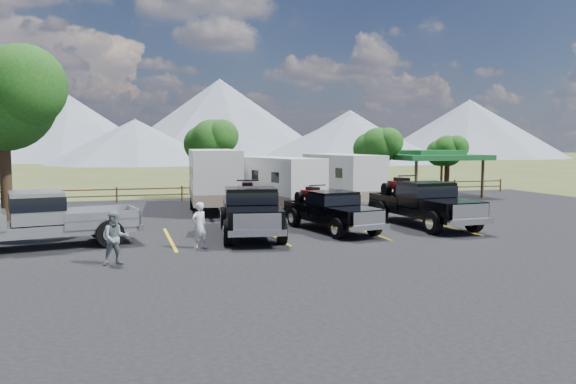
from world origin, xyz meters
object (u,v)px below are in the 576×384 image
object	(u,v)px
trailer_left	(213,178)
trailer_right	(342,178)
person_a	(199,225)
rig_right	(423,202)
rig_center	(331,209)
trailer_center	(278,183)
pickup_silver	(43,218)
person_b	(115,238)
tree_big_nw	(1,99)
pavilion	(430,156)
rig_left	(250,209)

from	to	relation	value
trailer_left	trailer_right	bearing A→B (deg)	9.42
trailer_left	person_a	xyz separation A→B (m)	(-2.31, -11.15, -0.92)
rig_right	person_a	xyz separation A→B (m)	(-10.27, -2.57, -0.24)
rig_right	trailer_left	distance (m)	11.73
person_a	rig_center	bearing A→B (deg)	173.77
trailer_left	trailer_center	bearing A→B (deg)	-18.05
rig_right	pickup_silver	bearing A→B (deg)	179.65
person_b	trailer_right	bearing A→B (deg)	36.56
trailer_left	pickup_silver	bearing A→B (deg)	-123.38
trailer_center	pickup_silver	distance (m)	13.52
pickup_silver	person_a	world-z (taller)	pickup_silver
person_a	rig_right	bearing A→B (deg)	165.32
tree_big_nw	trailer_right	world-z (taller)	tree_big_nw
pavilion	trailer_right	size ratio (longest dim) A/B	0.72
pavilion	trailer_center	bearing A→B (deg)	-156.47
tree_big_nw	rig_center	size ratio (longest dim) A/B	1.35
rig_left	trailer_center	size ratio (longest dim) A/B	0.79
rig_center	person_a	world-z (taller)	rig_center
person_b	pavilion	bearing A→B (deg)	29.28
trailer_center	person_b	size ratio (longest dim) A/B	5.15
tree_big_nw	person_b	xyz separation A→B (m)	(4.60, -9.15, -4.74)
rig_center	trailer_center	xyz separation A→B (m)	(-0.22, 7.32, 0.62)
rig_center	person_b	distance (m)	9.65
trailer_right	pickup_silver	world-z (taller)	trailer_right
rig_left	person_a	world-z (taller)	rig_left
tree_big_nw	trailer_right	distance (m)	18.54
tree_big_nw	pickup_silver	size ratio (longest dim) A/B	1.13
trailer_center	person_b	bearing A→B (deg)	-137.94
rig_right	person_a	world-z (taller)	rig_right
rig_left	trailer_center	distance (m)	8.15
rig_center	rig_right	size ratio (longest dim) A/B	0.87
person_b	trailer_left	bearing A→B (deg)	58.75
pavilion	trailer_center	distance (m)	13.75
pavilion	pickup_silver	bearing A→B (deg)	-150.04
rig_center	person_a	size ratio (longest dim) A/B	3.58
trailer_left	pickup_silver	distance (m)	12.12
rig_center	trailer_right	bearing A→B (deg)	54.63
person_a	pickup_silver	bearing A→B (deg)	-46.63
rig_left	trailer_left	bearing A→B (deg)	98.83
tree_big_nw	pickup_silver	distance (m)	7.45
tree_big_nw	rig_center	distance (m)	14.81
tree_big_nw	person_b	size ratio (longest dim) A/B	4.82
rig_left	pickup_silver	size ratio (longest dim) A/B	0.96
rig_center	pavilion	bearing A→B (deg)	35.56
trailer_left	trailer_right	distance (m)	7.87
pavilion	rig_center	bearing A→B (deg)	-133.98
person_a	trailer_right	bearing A→B (deg)	-159.60
pavilion	pickup_silver	distance (m)	27.08
pickup_silver	person_a	bearing A→B (deg)	61.08
rig_center	trailer_left	distance (m)	9.46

